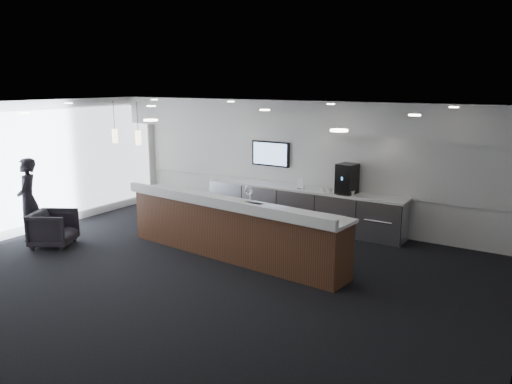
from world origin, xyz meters
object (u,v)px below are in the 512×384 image
Objects in this scene: armchair at (54,228)px; lounge_guest at (28,199)px; service_counter at (232,229)px; coffee_machine at (347,179)px.

armchair is 0.46× the size of lounge_guest.
armchair is 0.97m from lounge_guest.
armchair is at bearing 45.58° from lounge_guest.
service_counter is 6.10× the size of armchair.
service_counter is 7.53× the size of coffee_machine.
coffee_machine is 0.37× the size of lounge_guest.
coffee_machine is at bearing 68.44° from service_counter.
lounge_guest is at bearing 59.78° from armchair.
service_counter is at bearing -108.26° from coffee_machine.
lounge_guest reaches higher than armchair.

